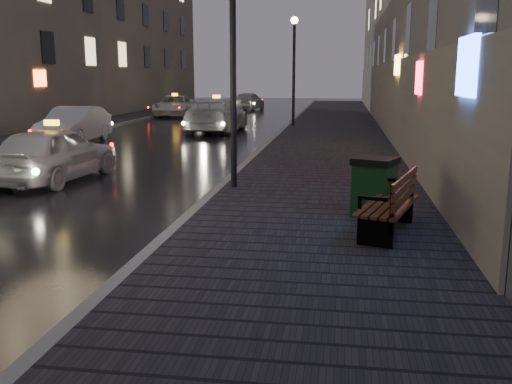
% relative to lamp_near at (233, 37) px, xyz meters
% --- Properties ---
extents(ground, '(120.00, 120.00, 0.00)m').
position_rel_lamp_near_xyz_m(ground, '(-1.85, -6.00, -3.49)').
color(ground, black).
rests_on(ground, ground).
extents(sidewalk, '(4.60, 58.00, 0.15)m').
position_rel_lamp_near_xyz_m(sidewalk, '(2.05, 15.00, -3.41)').
color(sidewalk, black).
rests_on(sidewalk, ground).
extents(curb, '(0.20, 58.00, 0.15)m').
position_rel_lamp_near_xyz_m(curb, '(-0.35, 15.00, -3.41)').
color(curb, slate).
rests_on(curb, ground).
extents(sidewalk_far, '(2.40, 58.00, 0.15)m').
position_rel_lamp_near_xyz_m(sidewalk_far, '(-10.55, 15.00, -3.41)').
color(sidewalk_far, black).
rests_on(sidewalk_far, ground).
extents(curb_far, '(0.20, 58.00, 0.15)m').
position_rel_lamp_near_xyz_m(curb_far, '(-9.25, 15.00, -3.41)').
color(curb_far, slate).
rests_on(curb_far, ground).
extents(building_far_c, '(6.00, 22.00, 11.00)m').
position_rel_lamp_near_xyz_m(building_far_c, '(-15.35, 33.00, 2.01)').
color(building_far_c, '#6B6051').
rests_on(building_far_c, ground).
extents(lamp_near, '(0.36, 0.36, 5.28)m').
position_rel_lamp_near_xyz_m(lamp_near, '(0.00, 0.00, 0.00)').
color(lamp_near, black).
rests_on(lamp_near, sidewalk).
extents(lamp_far, '(0.36, 0.36, 5.28)m').
position_rel_lamp_near_xyz_m(lamp_far, '(0.00, 16.00, 0.00)').
color(lamp_far, black).
rests_on(lamp_far, sidewalk).
extents(bench, '(1.19, 2.05, 0.99)m').
position_rel_lamp_near_xyz_m(bench, '(3.25, -3.50, -2.84)').
color(bench, black).
rests_on(bench, sidewalk).
extents(trash_bin, '(0.92, 0.92, 1.07)m').
position_rel_lamp_near_xyz_m(trash_bin, '(3.03, -2.32, -2.79)').
color(trash_bin, black).
rests_on(trash_bin, sidewalk).
extents(taxi_near, '(1.98, 4.29, 1.42)m').
position_rel_lamp_near_xyz_m(taxi_near, '(-4.80, 0.79, -2.78)').
color(taxi_near, silver).
rests_on(taxi_near, ground).
extents(car_left_mid, '(1.74, 4.44, 1.44)m').
position_rel_lamp_near_xyz_m(car_left_mid, '(-7.99, 8.49, -2.77)').
color(car_left_mid, '#A1A0A9').
rests_on(car_left_mid, ground).
extents(taxi_mid, '(2.29, 5.52, 1.60)m').
position_rel_lamp_near_xyz_m(taxi_mid, '(-3.45, 13.90, -2.69)').
color(taxi_mid, silver).
rests_on(taxi_mid, ground).
extents(taxi_far, '(2.57, 4.97, 1.34)m').
position_rel_lamp_near_xyz_m(taxi_far, '(-8.39, 23.72, -2.82)').
color(taxi_far, silver).
rests_on(taxi_far, ground).
extents(car_far, '(2.12, 4.26, 1.39)m').
position_rel_lamp_near_xyz_m(car_far, '(-4.63, 30.60, -2.79)').
color(car_far, '#9A9AA2').
rests_on(car_far, ground).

